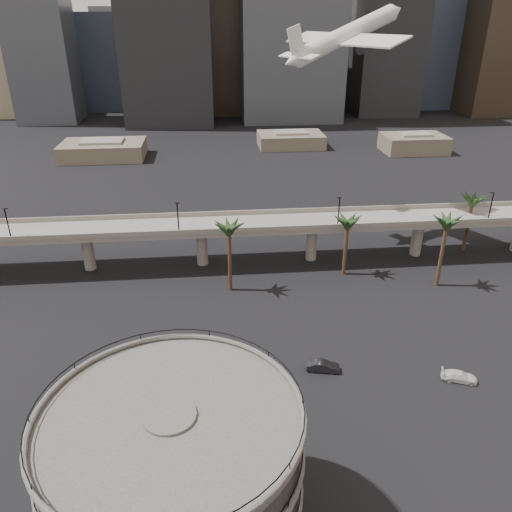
{
  "coord_description": "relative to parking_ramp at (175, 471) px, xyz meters",
  "views": [
    {
      "loc": [
        -8.99,
        -34.96,
        45.29
      ],
      "look_at": [
        -2.88,
        28.0,
        14.43
      ],
      "focal_mm": 35.0,
      "sensor_mm": 36.0,
      "label": 1
    }
  ],
  "objects": [
    {
      "name": "ground",
      "position": [
        13.0,
        4.0,
        -9.84
      ],
      "size": [
        700.0,
        700.0,
        0.0
      ],
      "primitive_type": "plane",
      "color": "black",
      "rests_on": "ground"
    },
    {
      "name": "parking_ramp",
      "position": [
        0.0,
        0.0,
        0.0
      ],
      "size": [
        22.2,
        22.2,
        17.35
      ],
      "color": "#4D4B48",
      "rests_on": "ground"
    },
    {
      "name": "overpass",
      "position": [
        13.0,
        59.0,
        -2.5
      ],
      "size": [
        130.0,
        9.3,
        14.7
      ],
      "color": "slate",
      "rests_on": "ground"
    },
    {
      "name": "palm_trees",
      "position": [
        34.48,
        51.47,
        1.46
      ],
      "size": [
        54.4,
        18.4,
        14.0
      ],
      "color": "#4B3120",
      "rests_on": "ground"
    },
    {
      "name": "low_buildings",
      "position": [
        19.89,
        146.3,
        -6.97
      ],
      "size": [
        135.0,
        27.5,
        6.8
      ],
      "color": "#695E4D",
      "rests_on": "ground"
    },
    {
      "name": "skyline",
      "position": [
        28.11,
        221.08,
        33.03
      ],
      "size": [
        269.0,
        86.0,
        117.28
      ],
      "color": "#85755C",
      "rests_on": "ground"
    },
    {
      "name": "airborne_jet",
      "position": [
        32.4,
        75.39,
        31.44
      ],
      "size": [
        29.59,
        27.75,
        12.77
      ],
      "rotation": [
        0.0,
        -0.3,
        0.54
      ],
      "color": "silver",
      "rests_on": "ground"
    },
    {
      "name": "car_a",
      "position": [
        9.48,
        21.21,
        -9.13
      ],
      "size": [
        4.16,
        1.69,
        1.41
      ],
      "primitive_type": "imported",
      "rotation": [
        0.0,
        0.0,
        1.57
      ],
      "color": "#A63817",
      "rests_on": "ground"
    },
    {
      "name": "car_b",
      "position": [
        18.75,
        23.88,
        -9.07
      ],
      "size": [
        4.87,
        2.53,
        1.53
      ],
      "primitive_type": "imported",
      "rotation": [
        0.0,
        0.0,
        1.37
      ],
      "color": "black",
      "rests_on": "ground"
    },
    {
      "name": "car_c",
      "position": [
        36.87,
        20.05,
        -9.15
      ],
      "size": [
        5.1,
        3.37,
        1.37
      ],
      "primitive_type": "imported",
      "rotation": [
        0.0,
        0.0,
        1.24
      ],
      "color": "white",
      "rests_on": "ground"
    }
  ]
}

